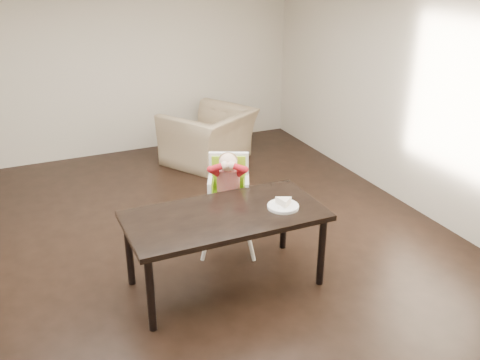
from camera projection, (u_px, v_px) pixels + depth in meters
name	position (u px, v px, depth m)	size (l,w,h in m)	color
ground	(183.00, 263.00, 5.46)	(7.00, 7.00, 0.00)	black
room_walls	(174.00, 83.00, 4.72)	(6.02, 7.02, 2.71)	beige
dining_table	(225.00, 221.00, 4.86)	(1.80, 0.90, 0.75)	black
high_chair	(228.00, 181.00, 5.46)	(0.60, 0.60, 1.08)	white
plate	(283.00, 204.00, 4.93)	(0.35, 0.35, 0.08)	white
armchair	(209.00, 128.00, 7.85)	(1.19, 0.78, 1.04)	#9A8462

